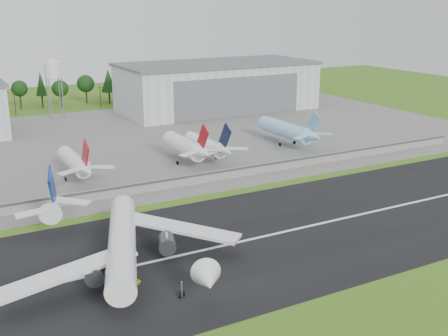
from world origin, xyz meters
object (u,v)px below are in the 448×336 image
parked_jet_red_a (77,163)px  parked_jet_navy (209,146)px  parked_jet_skyblue (290,131)px  main_airliner (124,248)px  ground_vehicle (130,283)px  parked_jet_red_b (188,147)px

parked_jet_red_a → parked_jet_navy: bearing=-0.0°
parked_jet_skyblue → main_airliner: bearing=-142.3°
parked_jet_navy → parked_jet_skyblue: (38.39, 5.08, 0.40)m
ground_vehicle → parked_jet_skyblue: (94.84, 79.74, 5.53)m
ground_vehicle → parked_jet_navy: parked_jet_navy is taller
main_airliner → parked_jet_red_a: bearing=-76.9°
parked_jet_red_a → parked_jet_skyblue: bearing=3.4°
main_airliner → parked_jet_red_a: size_ratio=1.84×
ground_vehicle → parked_jet_red_b: size_ratio=0.15×
parked_jet_red_a → parked_jet_red_b: bearing=0.1°
ground_vehicle → parked_jet_skyblue: 124.03m
ground_vehicle → parked_jet_red_a: size_ratio=0.15×
main_airliner → parked_jet_red_b: (46.47, 67.00, 1.49)m
main_airliner → parked_jet_navy: 86.53m
parked_jet_red_b → parked_jet_navy: bearing=-0.5°
parked_jet_red_a → parked_jet_skyblue: (85.82, 5.07, 0.38)m
main_airliner → ground_vehicle: size_ratio=11.92×
main_airliner → parked_jet_red_a: (7.41, 66.93, 1.03)m
ground_vehicle → parked_jet_skyblue: parked_jet_skyblue is taller
ground_vehicle → parked_jet_skyblue: size_ratio=0.13×
parked_jet_red_a → parked_jet_navy: parked_jet_red_a is taller
main_airliner → parked_jet_skyblue: bearing=-122.9°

